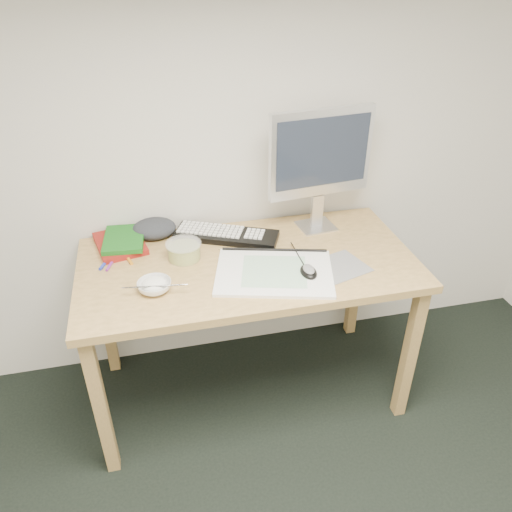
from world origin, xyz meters
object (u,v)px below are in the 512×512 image
Objects in this scene: desk at (248,277)px; sketchpad at (274,273)px; keyboard at (226,235)px; rice_bowl at (155,286)px; monitor at (321,157)px.

sketchpad is at bearing -55.76° from desk.
desk is at bearing 139.34° from sketchpad.
desk is at bearing -51.27° from keyboard.
sketchpad is at bearing 0.94° from rice_bowl.
monitor reaches higher than keyboard.
desk is 10.80× the size of rice_bowl.
rice_bowl is at bearing -163.96° from sketchpad.
monitor reaches higher than rice_bowl.
keyboard is at bearing 104.33° from desk.
sketchpad is 0.47m from rice_bowl.
desk is 0.24m from keyboard.
sketchpad is 0.36m from keyboard.
desk is 2.54× the size of monitor.
sketchpad is 3.57× the size of rice_bowl.
keyboard is 0.54m from monitor.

